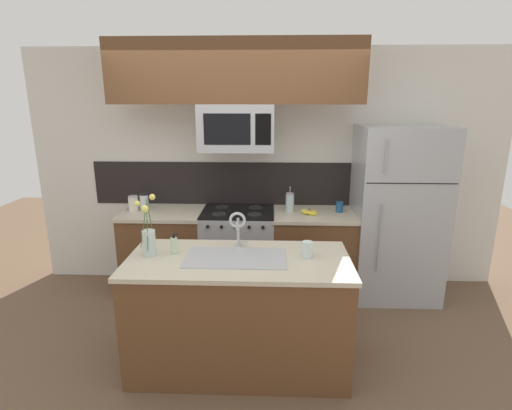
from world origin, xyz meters
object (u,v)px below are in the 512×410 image
(storage_jar_tall, at_px, (133,203))
(banana_bunch, at_px, (310,212))
(refrigerator, at_px, (396,214))
(sink_faucet, at_px, (238,225))
(stove_range, at_px, (238,252))
(coffee_tin, at_px, (339,207))
(drinking_glass, at_px, (307,249))
(flower_vase, at_px, (149,240))
(storage_jar_medium, at_px, (144,202))
(french_press, at_px, (290,202))
(microwave, at_px, (237,128))
(dish_soap_bottle, at_px, (174,245))

(storage_jar_tall, distance_m, banana_bunch, 1.88)
(refrigerator, bearing_deg, sink_faucet, -146.04)
(stove_range, distance_m, refrigerator, 1.73)
(coffee_tin, distance_m, drinking_glass, 1.34)
(refrigerator, relative_size, flower_vase, 3.85)
(storage_jar_tall, bearing_deg, storage_jar_medium, 6.56)
(french_press, relative_size, flower_vase, 0.57)
(stove_range, relative_size, coffee_tin, 8.45)
(banana_bunch, height_order, sink_faucet, sink_faucet)
(stove_range, distance_m, sink_faucet, 1.23)
(storage_jar_tall, xyz_separation_m, french_press, (1.67, 0.04, 0.02))
(microwave, bearing_deg, drinking_glass, -62.23)
(french_press, height_order, drinking_glass, french_press)
(refrigerator, distance_m, flower_vase, 2.57)
(storage_jar_medium, bearing_deg, drinking_glass, -37.29)
(banana_bunch, relative_size, french_press, 0.71)
(microwave, xyz_separation_m, sink_faucet, (0.09, -1.02, -0.68))
(french_press, relative_size, drinking_glass, 2.13)
(storage_jar_tall, distance_m, sink_faucet, 1.61)
(dish_soap_bottle, bearing_deg, coffee_tin, 39.83)
(storage_jar_medium, height_order, french_press, french_press)
(microwave, distance_m, refrigerator, 1.89)
(banana_bunch, xyz_separation_m, french_press, (-0.20, 0.12, 0.08))
(coffee_tin, xyz_separation_m, drinking_glass, (-0.45, -1.26, 0.01))
(storage_jar_tall, relative_size, flower_vase, 0.34)
(refrigerator, bearing_deg, storage_jar_medium, 179.72)
(french_press, xyz_separation_m, drinking_glass, (0.08, -1.27, -0.04))
(stove_range, height_order, refrigerator, refrigerator)
(sink_faucet, height_order, flower_vase, flower_vase)
(refrigerator, xyz_separation_m, sink_faucet, (-1.58, -1.06, 0.20))
(stove_range, xyz_separation_m, flower_vase, (-0.58, -1.22, 0.57))
(flower_vase, bearing_deg, stove_range, 64.66)
(flower_vase, bearing_deg, sink_faucet, 14.82)
(microwave, xyz_separation_m, storage_jar_medium, (-1.01, 0.05, -0.79))
(refrigerator, relative_size, dish_soap_bottle, 10.99)
(storage_jar_tall, height_order, french_press, french_press)
(microwave, distance_m, coffee_tin, 1.36)
(storage_jar_medium, distance_m, banana_bunch, 1.76)
(storage_jar_tall, distance_m, coffee_tin, 2.20)
(refrigerator, bearing_deg, microwave, -178.59)
(stove_range, distance_m, flower_vase, 1.47)
(storage_jar_medium, relative_size, sink_faucet, 0.62)
(dish_soap_bottle, xyz_separation_m, drinking_glass, (1.02, -0.03, -0.01))
(coffee_tin, height_order, flower_vase, flower_vase)
(sink_faucet, bearing_deg, drinking_glass, -17.24)
(stove_range, bearing_deg, refrigerator, 0.69)
(french_press, bearing_deg, stove_range, -173.76)
(stove_range, distance_m, french_press, 0.78)
(stove_range, xyz_separation_m, french_press, (0.55, 0.06, 0.55))
(storage_jar_medium, bearing_deg, french_press, 0.99)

